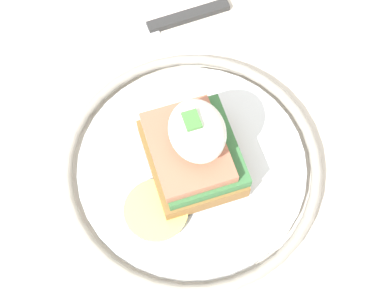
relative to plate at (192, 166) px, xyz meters
name	(u,v)px	position (x,y,z in m)	size (l,w,h in m)	color
ground_plane	(209,293)	(0.00, -0.04, -0.74)	(6.00, 6.00, 0.00)	gray
dining_table	(226,195)	(0.00, -0.04, -0.11)	(1.16, 0.77, 0.73)	beige
plate	(192,166)	(0.00, 0.00, 0.00)	(0.23, 0.23, 0.02)	silver
sandwich	(193,150)	(0.00, 0.00, 0.04)	(0.11, 0.11, 0.08)	olive
knife	(157,26)	(0.16, -0.01, -0.01)	(0.02, 0.19, 0.01)	#2D2D2D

